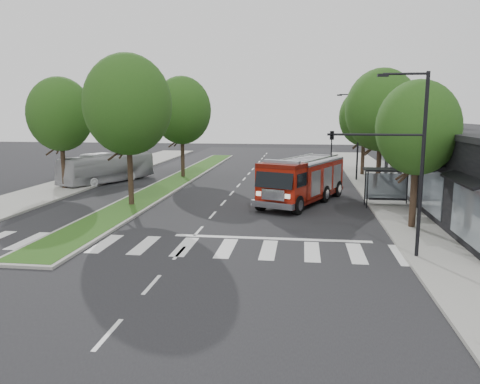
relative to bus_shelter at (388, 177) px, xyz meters
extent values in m
plane|color=black|center=(-11.20, -8.15, -2.04)|extent=(140.00, 140.00, 0.00)
cube|color=gray|center=(1.30, 1.85, -1.96)|extent=(5.00, 80.00, 0.15)
cube|color=gray|center=(-25.70, 1.85, -1.96)|extent=(5.00, 80.00, 0.15)
cube|color=gray|center=(-17.20, 9.85, -1.97)|extent=(3.00, 50.00, 0.14)
cube|color=#284714|center=(-17.20, 9.85, -1.89)|extent=(2.60, 49.50, 0.02)
cube|color=black|center=(5.80, 1.85, 0.46)|extent=(8.00, 30.00, 5.00)
cylinder|color=black|center=(-1.40, -0.75, -0.79)|extent=(0.08, 0.08, 2.50)
cylinder|color=black|center=(1.40, -0.75, -0.79)|extent=(0.08, 0.08, 2.50)
cylinder|color=black|center=(-1.40, 0.45, -0.79)|extent=(0.08, 0.08, 2.50)
cylinder|color=black|center=(1.40, 0.45, -0.79)|extent=(0.08, 0.08, 2.50)
cube|color=black|center=(0.00, -0.15, 0.51)|extent=(3.20, 1.60, 0.12)
cube|color=#8C99A5|center=(0.00, 0.55, -0.74)|extent=(2.80, 0.04, 1.80)
cube|color=black|center=(0.00, -0.15, -1.49)|extent=(2.40, 0.40, 0.08)
cylinder|color=black|center=(0.30, -6.15, -0.17)|extent=(0.36, 0.36, 3.74)
ellipsoid|color=#103D11|center=(0.30, -6.15, 3.49)|extent=(4.40, 4.40, 5.06)
cylinder|color=black|center=(0.30, 5.85, 0.16)|extent=(0.36, 0.36, 4.40)
ellipsoid|color=#103D11|center=(0.30, 5.85, 4.46)|extent=(5.60, 5.60, 6.44)
cylinder|color=black|center=(0.30, 15.85, -0.06)|extent=(0.36, 0.36, 3.96)
ellipsoid|color=#103D11|center=(0.30, 15.85, 3.81)|extent=(5.00, 5.00, 5.75)
cylinder|color=black|center=(-17.20, -2.15, 0.27)|extent=(0.36, 0.36, 4.62)
ellipsoid|color=#103D11|center=(-17.20, -2.15, 4.79)|extent=(5.80, 5.80, 6.67)
cylinder|color=black|center=(-17.20, 11.85, 0.16)|extent=(0.36, 0.36, 4.40)
ellipsoid|color=#103D11|center=(-17.20, 11.85, 4.46)|extent=(5.60, 5.60, 6.44)
cylinder|color=black|center=(-25.20, 3.85, 0.05)|extent=(0.36, 0.36, 4.18)
ellipsoid|color=#103D11|center=(-25.20, 3.85, 4.14)|extent=(5.20, 5.20, 5.98)
cylinder|color=black|center=(-0.70, -11.65, 1.96)|extent=(0.16, 0.16, 8.00)
cylinder|color=black|center=(-1.60, -11.65, 5.86)|extent=(1.80, 0.10, 0.10)
cube|color=black|center=(-2.50, -11.65, 5.81)|extent=(0.45, 0.20, 0.12)
cylinder|color=black|center=(-2.70, -11.65, 3.36)|extent=(4.00, 0.10, 0.10)
imported|color=black|center=(-4.50, -11.65, 2.96)|extent=(0.18, 0.22, 1.10)
cylinder|color=black|center=(-0.70, 11.85, 1.96)|extent=(0.16, 0.16, 8.00)
cylinder|color=black|center=(-1.60, 11.85, 5.86)|extent=(1.80, 0.10, 0.10)
cube|color=black|center=(-2.50, 11.85, 5.81)|extent=(0.45, 0.20, 0.12)
cube|color=#530B04|center=(-5.65, 0.64, -1.48)|extent=(6.25, 9.68, 0.28)
cube|color=maroon|center=(-5.30, 1.45, -0.31)|extent=(5.37, 7.64, 2.22)
cube|color=maroon|center=(-7.01, -2.53, -0.31)|extent=(3.35, 2.94, 2.34)
cube|color=#B2B2B7|center=(-5.30, 1.45, 0.85)|extent=(5.37, 7.64, 0.13)
cylinder|color=#B2B2B7|center=(-6.22, 1.85, 1.08)|extent=(2.74, 6.18, 0.11)
cylinder|color=#B2B2B7|center=(-4.38, 1.06, 1.08)|extent=(2.74, 6.18, 0.11)
cube|color=silver|center=(-7.52, -3.71, -1.37)|extent=(2.81, 1.50, 0.39)
cube|color=#8C99A5|center=(-7.01, -2.53, 1.19)|extent=(2.40, 1.32, 0.20)
cylinder|color=black|center=(-8.32, -2.33, -1.43)|extent=(0.84, 1.28, 1.22)
cylinder|color=black|center=(-5.97, -3.34, -1.43)|extent=(0.84, 1.28, 1.22)
cylinder|color=black|center=(-6.47, 1.96, -1.43)|extent=(0.84, 1.28, 1.22)
cylinder|color=black|center=(-4.12, 0.95, -1.43)|extent=(0.84, 1.28, 1.22)
cylinder|color=black|center=(-5.42, 4.41, -1.43)|extent=(0.84, 1.28, 1.22)
cylinder|color=black|center=(-3.07, 3.40, -1.43)|extent=(0.84, 1.28, 1.22)
imported|color=#B4B3B8|center=(-23.20, 8.04, -0.69)|extent=(6.09, 9.74, 2.70)
camera|label=1|loc=(-5.76, -32.14, 4.31)|focal=35.00mm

